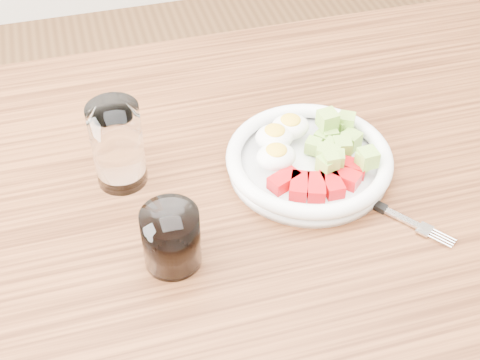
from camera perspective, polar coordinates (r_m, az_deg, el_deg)
name	(u,v)px	position (r m, az deg, el deg)	size (l,w,h in m)	color
dining_table	(248,244)	(1.04, 0.68, -5.48)	(1.50, 0.90, 0.77)	brown
bowl	(309,158)	(1.00, 5.89, 1.89)	(0.25, 0.25, 0.07)	white
fork	(373,204)	(0.97, 11.27, -1.99)	(0.13, 0.17, 0.01)	black
water_glass	(118,145)	(0.97, -10.41, 2.95)	(0.07, 0.07, 0.13)	white
coffee_glass	(171,238)	(0.86, -5.88, -4.99)	(0.08, 0.08, 0.09)	white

